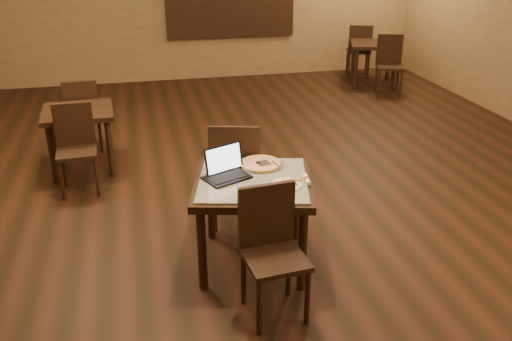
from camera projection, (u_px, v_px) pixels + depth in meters
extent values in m
plane|color=black|center=(272.00, 193.00, 5.74)|extent=(10.00, 10.00, 0.00)
cylinder|color=black|center=(202.00, 249.00, 4.09)|extent=(0.07, 0.07, 0.71)
cylinder|color=black|center=(211.00, 202.00, 4.78)|extent=(0.07, 0.07, 0.71)
cylinder|color=black|center=(303.00, 249.00, 4.08)|extent=(0.07, 0.07, 0.71)
cylinder|color=black|center=(297.00, 203.00, 4.77)|extent=(0.07, 0.07, 0.71)
cube|color=black|center=(253.00, 184.00, 4.28)|extent=(1.11, 1.11, 0.06)
cube|color=#1B2CB1|center=(253.00, 180.00, 4.27)|extent=(1.01, 1.01, 0.02)
cylinder|color=black|center=(259.00, 308.00, 3.66)|extent=(0.04, 0.04, 0.44)
cylinder|color=black|center=(244.00, 279.00, 3.96)|extent=(0.04, 0.04, 0.44)
cylinder|color=black|center=(307.00, 298.00, 3.76)|extent=(0.04, 0.04, 0.44)
cylinder|color=black|center=(289.00, 270.00, 4.07)|extent=(0.04, 0.04, 0.44)
cube|color=black|center=(275.00, 259.00, 3.76)|extent=(0.45, 0.45, 0.04)
cube|color=black|center=(266.00, 215.00, 3.82)|extent=(0.42, 0.08, 0.47)
cylinder|color=black|center=(258.00, 190.00, 5.27)|extent=(0.04, 0.04, 0.48)
cylinder|color=black|center=(256.00, 208.00, 4.92)|extent=(0.04, 0.04, 0.48)
cylinder|color=black|center=(218.00, 189.00, 5.28)|extent=(0.04, 0.04, 0.48)
cylinder|color=black|center=(215.00, 208.00, 4.93)|extent=(0.04, 0.04, 0.48)
cube|color=black|center=(236.00, 173.00, 4.99)|extent=(0.54, 0.54, 0.04)
cube|color=black|center=(234.00, 154.00, 4.70)|extent=(0.44, 0.15, 0.51)
cube|color=black|center=(227.00, 178.00, 4.26)|extent=(0.41, 0.36, 0.02)
cube|color=black|center=(224.00, 159.00, 4.32)|extent=(0.33, 0.18, 0.23)
cube|color=silver|center=(224.00, 159.00, 4.32)|extent=(0.30, 0.16, 0.19)
cylinder|color=white|center=(286.00, 185.00, 4.14)|extent=(0.23, 0.23, 0.01)
cylinder|color=silver|center=(261.00, 165.00, 4.50)|extent=(0.38, 0.38, 0.01)
cylinder|color=#FBEBA7|center=(261.00, 164.00, 4.49)|extent=(0.34, 0.34, 0.02)
torus|color=gold|center=(261.00, 163.00, 4.49)|extent=(0.35, 0.35, 0.02)
cube|color=silver|center=(264.00, 163.00, 4.48)|extent=(0.16, 0.27, 0.01)
cylinder|color=white|center=(307.00, 179.00, 4.21)|extent=(0.05, 0.17, 0.03)
cylinder|color=#A81714|center=(307.00, 179.00, 4.21)|extent=(0.04, 0.03, 0.04)
cylinder|color=black|center=(356.00, 69.00, 9.32)|extent=(0.07, 0.07, 0.71)
cylinder|color=black|center=(353.00, 61.00, 9.90)|extent=(0.07, 0.07, 0.71)
cylinder|color=black|center=(394.00, 70.00, 9.27)|extent=(0.07, 0.07, 0.71)
cylinder|color=black|center=(388.00, 61.00, 9.85)|extent=(0.07, 0.07, 0.71)
cube|color=black|center=(374.00, 44.00, 9.44)|extent=(1.01, 1.01, 0.06)
cylinder|color=black|center=(378.00, 84.00, 8.91)|extent=(0.04, 0.04, 0.45)
cylinder|color=black|center=(376.00, 79.00, 9.24)|extent=(0.04, 0.04, 0.45)
cylinder|color=black|center=(401.00, 85.00, 8.88)|extent=(0.04, 0.04, 0.45)
cylinder|color=black|center=(397.00, 79.00, 9.21)|extent=(0.04, 0.04, 0.45)
cube|color=black|center=(390.00, 67.00, 8.96)|extent=(0.53, 0.53, 0.04)
cube|color=black|center=(390.00, 49.00, 9.03)|extent=(0.41, 0.17, 0.48)
cylinder|color=black|center=(366.00, 62.00, 10.37)|extent=(0.04, 0.04, 0.45)
cylinder|color=black|center=(368.00, 67.00, 10.04)|extent=(0.04, 0.04, 0.45)
cylinder|color=black|center=(347.00, 62.00, 10.40)|extent=(0.04, 0.04, 0.45)
cylinder|color=black|center=(349.00, 66.00, 10.07)|extent=(0.04, 0.04, 0.45)
cube|color=black|center=(359.00, 51.00, 10.12)|extent=(0.53, 0.53, 0.04)
cube|color=black|center=(361.00, 39.00, 9.84)|extent=(0.41, 0.17, 0.48)
cylinder|color=black|center=(52.00, 154.00, 5.85)|extent=(0.07, 0.07, 0.68)
cylinder|color=black|center=(55.00, 135.00, 6.39)|extent=(0.07, 0.07, 0.68)
cylinder|color=black|center=(110.00, 148.00, 6.01)|extent=(0.07, 0.07, 0.68)
cylinder|color=black|center=(108.00, 130.00, 6.54)|extent=(0.07, 0.07, 0.68)
cube|color=black|center=(78.00, 112.00, 6.06)|extent=(0.80, 0.80, 0.06)
cylinder|color=black|center=(62.00, 181.00, 5.50)|extent=(0.04, 0.04, 0.43)
cylinder|color=black|center=(63.00, 168.00, 5.81)|extent=(0.04, 0.04, 0.43)
cylinder|color=black|center=(97.00, 178.00, 5.59)|extent=(0.04, 0.04, 0.43)
cylinder|color=black|center=(96.00, 165.00, 5.89)|extent=(0.04, 0.04, 0.43)
cube|color=black|center=(77.00, 152.00, 5.60)|extent=(0.42, 0.42, 0.04)
cube|color=black|center=(74.00, 124.00, 5.66)|extent=(0.40, 0.06, 0.46)
cylinder|color=black|center=(100.00, 128.00, 6.99)|extent=(0.04, 0.04, 0.43)
cylinder|color=black|center=(100.00, 136.00, 6.69)|extent=(0.04, 0.04, 0.43)
cylinder|color=black|center=(72.00, 130.00, 6.91)|extent=(0.04, 0.04, 0.43)
cylinder|color=black|center=(71.00, 139.00, 6.61)|extent=(0.04, 0.04, 0.43)
cube|color=black|center=(84.00, 115.00, 6.71)|extent=(0.42, 0.42, 0.04)
cube|color=black|center=(81.00, 100.00, 6.44)|extent=(0.40, 0.06, 0.46)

